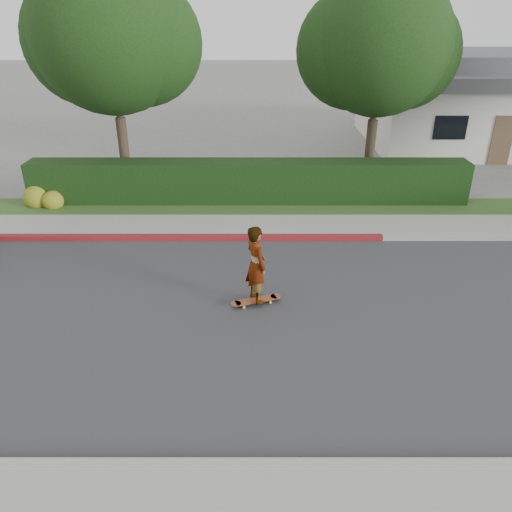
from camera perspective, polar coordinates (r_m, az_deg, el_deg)
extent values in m
plane|color=slate|center=(11.50, 13.83, -6.77)|extent=(120.00, 120.00, 0.00)
cube|color=#2D2D30|center=(11.50, 13.84, -6.75)|extent=(60.00, 8.00, 0.01)
cube|color=#9E9E99|center=(8.47, 20.29, -21.63)|extent=(60.00, 0.20, 0.15)
cube|color=#9E9E99|center=(14.98, 10.51, 2.09)|extent=(60.00, 0.20, 0.15)
cube|color=maroon|center=(14.90, -8.76, 2.11)|extent=(12.00, 0.21, 0.15)
cube|color=gray|center=(15.80, 9.97, 3.39)|extent=(60.00, 1.60, 0.12)
cube|color=#2D4C1E|center=(17.26, 9.14, 5.46)|extent=(60.00, 1.60, 0.10)
cube|color=black|center=(17.38, -0.90, 8.39)|extent=(15.00, 1.00, 1.50)
sphere|color=#2D4C19|center=(18.69, -23.70, 6.14)|extent=(0.90, 0.90, 0.90)
sphere|color=#2D4C19|center=(18.30, -22.17, 5.85)|extent=(0.70, 0.70, 0.70)
cylinder|color=#33261C|center=(19.06, -14.77, 11.06)|extent=(0.36, 0.36, 2.70)
cylinder|color=#33261C|center=(18.65, -15.52, 17.05)|extent=(0.24, 0.24, 2.25)
sphere|color=black|center=(18.45, -16.34, 23.23)|extent=(5.20, 5.20, 5.20)
sphere|color=black|center=(19.07, -18.42, 22.44)|extent=(4.42, 4.42, 4.42)
sphere|color=black|center=(18.55, -13.06, 22.65)|extent=(4.16, 4.16, 4.16)
cylinder|color=#33261C|center=(19.42, 12.83, 11.28)|extent=(0.36, 0.36, 2.52)
cylinder|color=#33261C|center=(19.03, 13.42, 16.76)|extent=(0.24, 0.24, 2.10)
sphere|color=black|center=(18.83, 14.07, 22.42)|extent=(4.80, 4.80, 4.80)
sphere|color=black|center=(19.07, 11.20, 22.12)|extent=(4.08, 4.08, 4.08)
sphere|color=black|center=(19.36, 16.53, 21.34)|extent=(3.84, 3.84, 3.84)
cube|color=beige|center=(27.88, 23.46, 14.85)|extent=(10.00, 8.00, 3.00)
cube|color=#4C4C51|center=(27.64, 24.16, 18.47)|extent=(10.60, 8.60, 0.60)
cube|color=#4C4C51|center=(27.58, 24.40, 19.69)|extent=(8.40, 6.40, 0.80)
cube|color=black|center=(23.28, 21.32, 13.51)|extent=(1.40, 0.06, 1.00)
cube|color=brown|center=(24.30, 26.27, 11.74)|extent=(0.90, 0.06, 2.10)
cylinder|color=gold|center=(11.43, -1.39, -5.85)|extent=(0.07, 0.06, 0.06)
cylinder|color=gold|center=(11.58, -1.67, -5.39)|extent=(0.07, 0.06, 0.06)
cylinder|color=gold|center=(11.62, 1.66, -5.29)|extent=(0.07, 0.06, 0.06)
cylinder|color=gold|center=(11.76, 1.35, -4.84)|extent=(0.07, 0.06, 0.06)
cube|color=silver|center=(11.48, -1.53, -5.43)|extent=(0.11, 0.20, 0.03)
cube|color=silver|center=(11.67, 1.51, -4.88)|extent=(0.11, 0.20, 0.03)
cube|color=maroon|center=(11.56, 0.00, -5.05)|extent=(0.99, 0.54, 0.02)
cylinder|color=maroon|center=(11.43, -2.31, -5.46)|extent=(0.30, 0.30, 0.02)
cylinder|color=maroon|center=(11.70, 2.25, -4.63)|extent=(0.30, 0.30, 0.02)
imported|color=white|center=(11.10, 0.00, -0.96)|extent=(0.69, 0.80, 1.84)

